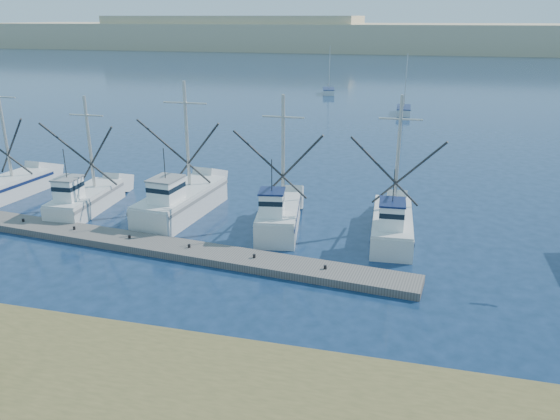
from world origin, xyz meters
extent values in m
plane|color=#0D2139|center=(0.00, 0.00, 0.00)|extent=(500.00, 500.00, 0.00)
cube|color=#655F5B|center=(-8.86, 5.24, 0.21)|extent=(31.98, 5.40, 0.43)
cube|color=tan|center=(0.00, 210.00, 5.00)|extent=(360.00, 60.00, 10.00)
cube|color=silver|center=(-23.28, 10.65, 0.68)|extent=(3.39, 8.31, 1.35)
cylinder|color=#B7B2A8|center=(-23.28, 12.03, 5.09)|extent=(0.22, 0.22, 7.48)
cube|color=silver|center=(-15.74, 10.05, 0.65)|extent=(2.68, 6.99, 1.31)
cube|color=white|center=(-15.74, 8.28, 2.06)|extent=(1.43, 1.75, 1.50)
cylinder|color=#B7B2A8|center=(-15.74, 11.22, 4.54)|extent=(0.22, 0.22, 6.46)
cube|color=silver|center=(-8.91, 10.82, 0.83)|extent=(3.58, 8.65, 1.67)
cube|color=white|center=(-8.91, 8.66, 2.42)|extent=(1.80, 2.20, 1.50)
cylinder|color=#B7B2A8|center=(-8.91, 12.25, 5.25)|extent=(0.22, 0.22, 7.17)
cube|color=silver|center=(-1.88, 9.79, 0.77)|extent=(3.39, 6.67, 1.54)
cube|color=white|center=(-1.88, 8.16, 2.29)|extent=(1.62, 1.76, 1.50)
cylinder|color=#B7B2A8|center=(-1.88, 10.88, 4.96)|extent=(0.22, 0.22, 6.84)
cube|color=silver|center=(5.11, 10.43, 0.68)|extent=(2.74, 7.75, 1.35)
cube|color=white|center=(5.11, 8.47, 2.10)|extent=(1.46, 1.93, 1.50)
cylinder|color=#B7B2A8|center=(5.11, 11.73, 4.91)|extent=(0.22, 0.22, 7.12)
cube|color=silver|center=(3.98, 56.29, 0.45)|extent=(1.96, 5.17, 0.90)
cylinder|color=#B7B2A8|center=(3.98, 56.59, 4.50)|extent=(0.12, 0.12, 7.20)
cube|color=silver|center=(-9.51, 73.97, 0.45)|extent=(2.74, 5.07, 0.90)
cylinder|color=#B7B2A8|center=(-9.51, 74.27, 4.50)|extent=(0.12, 0.12, 7.20)
camera|label=1|loc=(6.17, -21.32, 12.81)|focal=35.00mm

